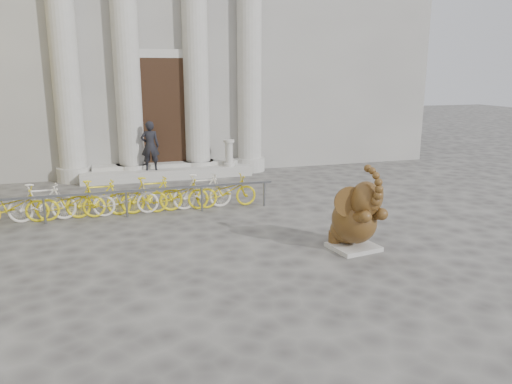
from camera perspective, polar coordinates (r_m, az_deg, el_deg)
name	(u,v)px	position (r m, az deg, el deg)	size (l,w,h in m)	color
ground	(234,277)	(9.44, -2.49, -9.72)	(80.00, 80.00, 0.00)	#474442
classical_building	(146,18)	(23.54, -12.50, 18.80)	(22.00, 10.70, 12.00)	gray
entrance_steps	(168,173)	(18.28, -10.05, 2.18)	(6.00, 1.20, 0.36)	#A8A59E
elephant_statue	(356,219)	(10.83, 11.32, -3.00)	(1.26, 1.47, 1.90)	#A8A59E
bike_rack	(126,197)	(13.70, -14.67, -0.50)	(8.00, 0.53, 1.00)	slate
pedestrian	(150,146)	(17.79, -12.01, 5.19)	(0.63, 0.41, 1.72)	black
balustrade_post	(229,154)	(18.27, -3.11, 4.37)	(0.39, 0.39, 0.97)	#A8A59E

